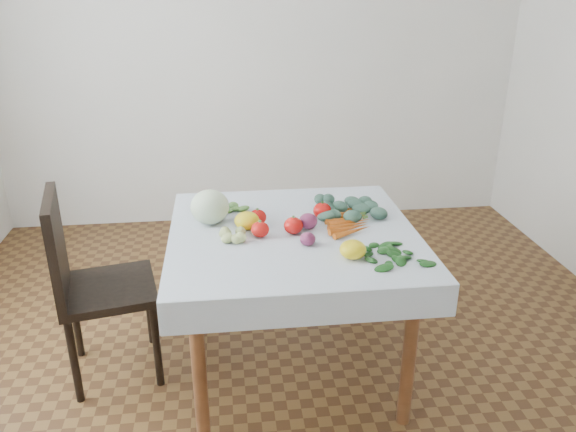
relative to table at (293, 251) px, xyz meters
name	(u,v)px	position (x,y,z in m)	size (l,w,h in m)	color
ground	(293,366)	(0.00, 0.00, -0.65)	(4.00, 4.00, 0.00)	brown
back_wall	(259,49)	(0.00, 2.00, 0.70)	(4.00, 0.04, 2.70)	silver
table	(293,251)	(0.00, 0.00, 0.00)	(1.00, 1.00, 0.75)	brown
tablecloth	(293,232)	(0.00, 0.00, 0.10)	(1.12, 1.12, 0.01)	white
chair	(86,276)	(-0.96, 0.07, -0.11)	(0.51, 0.51, 0.95)	black
cabbage	(210,207)	(-0.38, 0.14, 0.18)	(0.18, 0.18, 0.16)	silver
tomato_a	(260,229)	(-0.15, -0.04, 0.14)	(0.08, 0.08, 0.07)	red
tomato_b	(293,226)	(0.00, -0.02, 0.14)	(0.09, 0.09, 0.08)	red
tomato_c	(258,217)	(-0.16, 0.10, 0.14)	(0.08, 0.08, 0.07)	red
tomato_d	(322,211)	(0.16, 0.14, 0.14)	(0.09, 0.09, 0.08)	red
heirloom_back	(247,221)	(-0.21, 0.05, 0.14)	(0.12, 0.12, 0.08)	yellow
heirloom_front	(353,249)	(0.21, -0.30, 0.14)	(0.11, 0.11, 0.08)	yellow
onion_a	(308,221)	(0.07, 0.02, 0.14)	(0.09, 0.09, 0.07)	#5F1B3D
onion_b	(308,239)	(0.04, -0.15, 0.13)	(0.07, 0.07, 0.06)	#5F1B3D
tomatillo_cluster	(233,235)	(-0.28, -0.06, 0.12)	(0.13, 0.10, 0.04)	#C5D178
carrot_bunch	(346,219)	(0.26, 0.07, 0.12)	(0.22, 0.37, 0.03)	#CC6A16
kale_bunch	(353,206)	(0.33, 0.21, 0.13)	(0.38, 0.30, 0.05)	#3E6652
basil_bunch	(398,255)	(0.40, -0.30, 0.11)	(0.30, 0.22, 0.01)	#1B561B
dill_bunch	(225,209)	(-0.31, 0.28, 0.11)	(0.24, 0.19, 0.02)	#53803B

